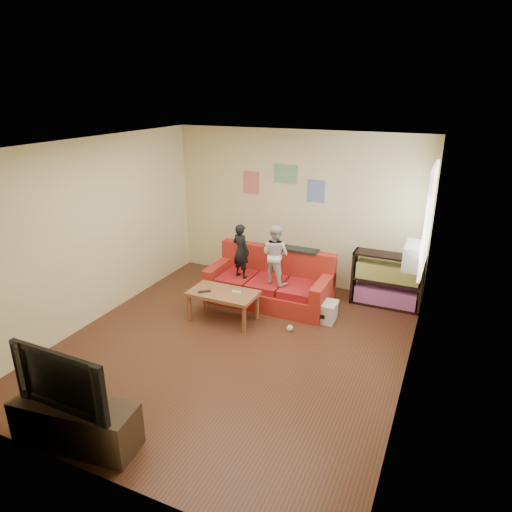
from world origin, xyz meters
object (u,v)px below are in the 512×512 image
at_px(child_a, 241,251).
at_px(coffee_table, 223,296).
at_px(child_b, 275,255).
at_px(tv_stand, 76,423).
at_px(bookshelf, 387,283).
at_px(sofa, 270,284).
at_px(file_box, 322,310).
at_px(television, 68,376).

bearing_deg(child_a, coffee_table, 112.09).
height_order(child_b, coffee_table, child_b).
relative_size(child_b, tv_stand, 0.76).
relative_size(child_a, bookshelf, 0.81).
relative_size(sofa, file_box, 4.48).
relative_size(child_b, bookshelf, 0.86).
bearing_deg(sofa, television, -97.52).
xyz_separation_m(child_a, bookshelf, (2.22, 0.77, -0.48)).
bearing_deg(file_box, television, -112.88).
distance_m(child_b, tv_stand, 3.73).
xyz_separation_m(bookshelf, television, (-2.27, -4.39, 0.40)).
relative_size(file_box, television, 0.40).
distance_m(coffee_table, television, 2.91).
bearing_deg(child_a, sofa, -141.50).
bearing_deg(bookshelf, child_a, -160.85).
xyz_separation_m(child_a, television, (-0.05, -3.62, -0.08)).
distance_m(sofa, television, 3.85).
distance_m(child_b, file_box, 1.11).
relative_size(sofa, bookshelf, 1.82).
bearing_deg(television, bookshelf, 63.63).
distance_m(coffee_table, tv_stand, 2.89).
bearing_deg(sofa, child_a, -159.57).
height_order(coffee_table, television, television).
bearing_deg(sofa, file_box, -17.32).
bearing_deg(coffee_table, file_box, 23.52).
xyz_separation_m(child_a, tv_stand, (-0.05, -3.62, -0.63)).
height_order(child_a, child_b, child_b).
height_order(child_b, tv_stand, child_b).
bearing_deg(tv_stand, bookshelf, 55.49).
relative_size(sofa, child_b, 2.10).
distance_m(child_a, television, 3.62).
relative_size(bookshelf, television, 1.00).
distance_m(child_a, tv_stand, 3.67).
bearing_deg(coffee_table, tv_stand, -91.96).
bearing_deg(child_a, television, 107.32).
relative_size(child_b, file_box, 2.13).
xyz_separation_m(coffee_table, file_box, (1.37, 0.60, -0.24)).
distance_m(bookshelf, file_box, 1.23).
xyz_separation_m(child_a, coffee_table, (0.05, -0.73, -0.47)).
bearing_deg(television, coffee_table, 89.02).
height_order(sofa, child_a, child_a).
distance_m(sofa, child_a, 0.75).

